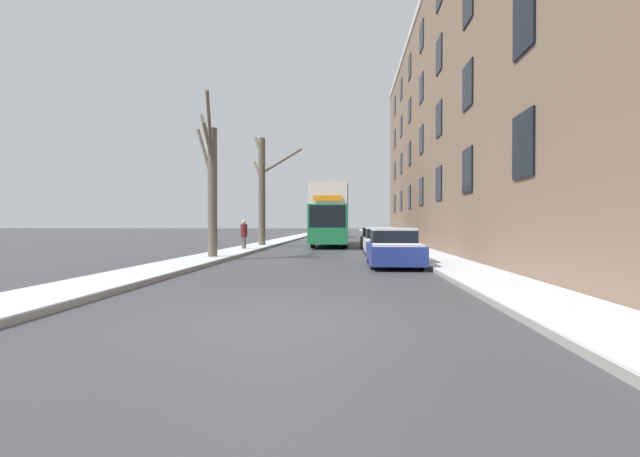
{
  "coord_description": "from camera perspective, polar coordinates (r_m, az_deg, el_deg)",
  "views": [
    {
      "loc": [
        1.25,
        -6.9,
        1.58
      ],
      "look_at": [
        -0.55,
        19.48,
        1.33
      ],
      "focal_mm": 24.0,
      "sensor_mm": 36.0,
      "label": 1
    }
  ],
  "objects": [
    {
      "name": "sidewalk_right",
      "position": [
        60.03,
        7.52,
        -0.89
      ],
      "size": [
        2.04,
        130.0,
        0.16
      ],
      "color": "gray",
      "rests_on": "ground"
    },
    {
      "name": "ground_plane",
      "position": [
        7.18,
        -6.35,
        -12.2
      ],
      "size": [
        320.0,
        320.0,
        0.0
      ],
      "primitive_type": "plane",
      "color": "#424247"
    },
    {
      "name": "parked_car_2",
      "position": [
        28.91,
        7.23,
        -1.35
      ],
      "size": [
        1.76,
        4.13,
        1.36
      ],
      "color": "black",
      "rests_on": "ground"
    },
    {
      "name": "oncoming_van",
      "position": [
        52.8,
        1.67,
        0.24
      ],
      "size": [
        1.94,
        5.64,
        2.4
      ],
      "color": "#333842",
      "rests_on": "ground"
    },
    {
      "name": "sidewalk_left",
      "position": [
        60.24,
        -2.09,
        -0.88
      ],
      "size": [
        2.04,
        130.0,
        0.16
      ],
      "color": "gray",
      "rests_on": "ground"
    },
    {
      "name": "terrace_facade_right",
      "position": [
        31.03,
        21.87,
        13.5
      ],
      "size": [
        9.1,
        44.15,
        17.11
      ],
      "color": "#7A604C",
      "rests_on": "ground"
    },
    {
      "name": "pedestrian_left_sidewalk",
      "position": [
        25.69,
        -10.11,
        -0.74
      ],
      "size": [
        0.4,
        0.4,
        1.84
      ],
      "rotation": [
        0.0,
        0.0,
        2.14
      ],
      "color": "#4C4742",
      "rests_on": "ground"
    },
    {
      "name": "bare_tree_left_0",
      "position": [
        19.71,
        -14.24,
        6.02
      ],
      "size": [
        1.38,
        4.36,
        7.09
      ],
      "color": "brown",
      "rests_on": "ground"
    },
    {
      "name": "parked_car_1",
      "position": [
        23.12,
        8.07,
        -1.76
      ],
      "size": [
        1.73,
        4.21,
        1.43
      ],
      "color": "silver",
      "rests_on": "ground"
    },
    {
      "name": "bare_tree_left_1",
      "position": [
        30.01,
        -7.66,
        5.19
      ],
      "size": [
        3.69,
        1.61,
        7.78
      ],
      "color": "brown",
      "rests_on": "ground"
    },
    {
      "name": "parked_car_0",
      "position": [
        16.59,
        9.72,
        -2.61
      ],
      "size": [
        1.88,
        4.55,
        1.45
      ],
      "color": "navy",
      "rests_on": "ground"
    },
    {
      "name": "double_decker_bus",
      "position": [
        31.95,
        1.49,
        2.16
      ],
      "size": [
        2.54,
        11.11,
        4.39
      ],
      "color": "#1E7A47",
      "rests_on": "ground"
    }
  ]
}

